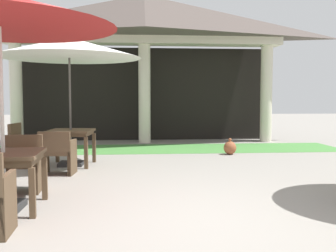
# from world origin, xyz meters

# --- Properties ---
(ground_plane) EXTENTS (60.00, 60.00, 0.00)m
(ground_plane) POSITION_xyz_m (0.00, 0.00, 0.00)
(ground_plane) COLOR gray
(background_pavilion) EXTENTS (9.11, 2.53, 4.63)m
(background_pavilion) POSITION_xyz_m (0.00, 7.99, 3.59)
(background_pavilion) COLOR beige
(background_pavilion) RESTS_ON ground
(lawn_strip) EXTENTS (10.91, 2.09, 0.01)m
(lawn_strip) POSITION_xyz_m (0.00, 6.34, 0.00)
(lawn_strip) COLOR #47843D
(lawn_strip) RESTS_ON ground
(patio_table_mid_left) EXTENTS (0.98, 0.98, 0.74)m
(patio_table_mid_left) POSITION_xyz_m (-1.94, 0.53, 0.63)
(patio_table_mid_left) COLOR brown
(patio_table_mid_left) RESTS_ON ground
(patio_chair_mid_left_north) EXTENTS (0.61, 0.59, 0.84)m
(patio_chair_mid_left_north) POSITION_xyz_m (-2.00, 1.51, 0.41)
(patio_chair_mid_left_north) COLOR brown
(patio_chair_mid_left_north) RESTS_ON ground
(patio_table_mid_right) EXTENTS (0.96, 0.96, 0.76)m
(patio_table_mid_right) POSITION_xyz_m (-1.63, 3.78, 0.65)
(patio_table_mid_right) COLOR brown
(patio_table_mid_right) RESTS_ON ground
(patio_umbrella_mid_right) EXTENTS (2.98, 2.98, 2.73)m
(patio_umbrella_mid_right) POSITION_xyz_m (-1.63, 3.78, 2.45)
(patio_umbrella_mid_right) COLOR #2D2D2D
(patio_umbrella_mid_right) RESTS_ON ground
(patio_chair_mid_right_west) EXTENTS (0.55, 0.65, 0.89)m
(patio_chair_mid_right_west) POSITION_xyz_m (-2.62, 3.87, 0.40)
(patio_chair_mid_right_west) COLOR brown
(patio_chair_mid_right_west) RESTS_ON ground
(patio_chair_mid_right_south) EXTENTS (0.64, 0.54, 0.82)m
(patio_chair_mid_right_south) POSITION_xyz_m (-1.72, 2.80, 0.40)
(patio_chair_mid_right_south) COLOR brown
(patio_chair_mid_right_south) RESTS_ON ground
(terracotta_urn) EXTENTS (0.31, 0.31, 0.42)m
(terracotta_urn) POSITION_xyz_m (2.09, 5.08, 0.17)
(terracotta_urn) COLOR brown
(terracotta_urn) RESTS_ON ground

